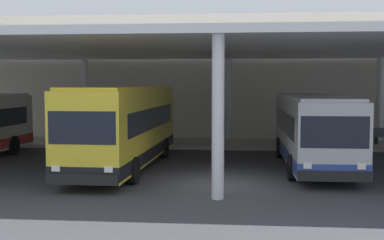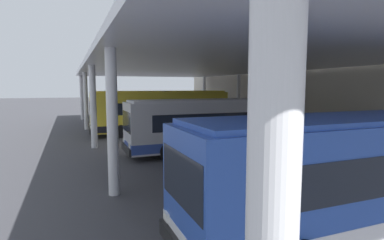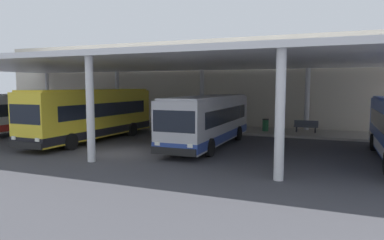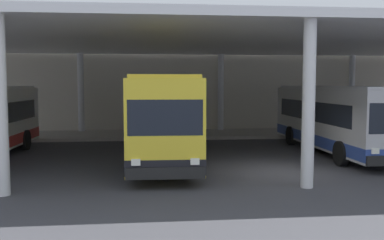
{
  "view_description": "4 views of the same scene",
  "coord_description": "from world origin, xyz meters",
  "px_view_note": "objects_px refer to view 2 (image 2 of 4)",
  "views": [
    {
      "loc": [
        0.68,
        -18.69,
        3.71
      ],
      "look_at": [
        -1.39,
        3.54,
        2.1
      ],
      "focal_mm": 47.73,
      "sensor_mm": 36.0,
      "label": 1
    },
    {
      "loc": [
        20.34,
        -3.89,
        3.9
      ],
      "look_at": [
        -0.37,
        4.4,
        1.48
      ],
      "focal_mm": 28.68,
      "sensor_mm": 36.0,
      "label": 2
    },
    {
      "loc": [
        11.15,
        -16.56,
        3.8
      ],
      "look_at": [
        2.6,
        4.61,
        1.56
      ],
      "focal_mm": 32.43,
      "sensor_mm": 36.0,
      "label": 3
    },
    {
      "loc": [
        -5.07,
        -15.67,
        3.27
      ],
      "look_at": [
        -2.91,
        4.49,
        1.6
      ],
      "focal_mm": 40.92,
      "sensor_mm": 36.0,
      "label": 4
    }
  ],
  "objects_px": {
    "bus_nearest_bay": "(146,108)",
    "bus_middle_bay": "(214,124)",
    "trash_bin": "(336,139)",
    "bus_second_bay": "(161,112)",
    "bus_far_bay": "(366,172)"
  },
  "relations": [
    {
      "from": "bus_nearest_bay",
      "to": "bus_middle_bay",
      "type": "xyz_separation_m",
      "value": [
        16.26,
        0.32,
        0.0
      ]
    },
    {
      "from": "bus_nearest_bay",
      "to": "trash_bin",
      "type": "xyz_separation_m",
      "value": [
        18.58,
        7.62,
        -0.98
      ]
    },
    {
      "from": "bus_second_bay",
      "to": "bus_far_bay",
      "type": "bearing_deg",
      "value": 0.53
    },
    {
      "from": "bus_middle_bay",
      "to": "trash_bin",
      "type": "xyz_separation_m",
      "value": [
        2.32,
        7.29,
        -0.98
      ]
    },
    {
      "from": "trash_bin",
      "to": "bus_nearest_bay",
      "type": "bearing_deg",
      "value": -157.71
    },
    {
      "from": "bus_far_bay",
      "to": "trash_bin",
      "type": "relative_size",
      "value": 10.76
    },
    {
      "from": "bus_second_bay",
      "to": "bus_far_bay",
      "type": "height_order",
      "value": "bus_second_bay"
    },
    {
      "from": "bus_nearest_bay",
      "to": "bus_second_bay",
      "type": "distance_m",
      "value": 8.04
    },
    {
      "from": "bus_second_bay",
      "to": "trash_bin",
      "type": "xyz_separation_m",
      "value": [
        10.57,
        8.25,
        -1.16
      ]
    },
    {
      "from": "bus_second_bay",
      "to": "bus_far_bay",
      "type": "relative_size",
      "value": 1.08
    },
    {
      "from": "bus_middle_bay",
      "to": "bus_second_bay",
      "type": "bearing_deg",
      "value": -173.39
    },
    {
      "from": "bus_far_bay",
      "to": "trash_bin",
      "type": "distance_m",
      "value": 11.74
    },
    {
      "from": "bus_far_bay",
      "to": "bus_second_bay",
      "type": "bearing_deg",
      "value": -179.47
    },
    {
      "from": "bus_middle_bay",
      "to": "trash_bin",
      "type": "height_order",
      "value": "bus_middle_bay"
    },
    {
      "from": "trash_bin",
      "to": "bus_second_bay",
      "type": "bearing_deg",
      "value": -142.02
    }
  ]
}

